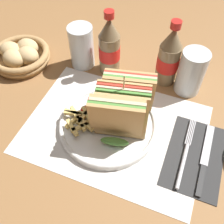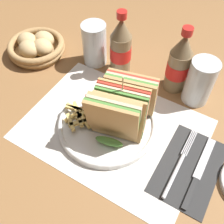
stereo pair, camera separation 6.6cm
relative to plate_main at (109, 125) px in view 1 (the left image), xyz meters
name	(u,v)px [view 1 (the left image)]	position (x,y,z in m)	size (l,w,h in m)	color
ground_plane	(106,131)	(0.00, -0.01, -0.01)	(4.00, 4.00, 0.00)	olive
placemat	(115,129)	(0.02, 0.00, -0.01)	(0.45, 0.33, 0.00)	silver
plate_main	(109,125)	(0.00, 0.00, 0.00)	(0.25, 0.25, 0.02)	white
club_sandwich	(123,106)	(0.03, 0.02, 0.07)	(0.14, 0.18, 0.16)	tan
fries_pile	(80,119)	(-0.07, -0.02, 0.02)	(0.10, 0.10, 0.02)	#E5C166
ketchup_blob	(88,110)	(-0.06, 0.01, 0.02)	(0.04, 0.03, 0.01)	maroon
napkin	(195,156)	(0.22, 0.00, -0.01)	(0.13, 0.21, 0.00)	#2D2D2D
fork	(184,158)	(0.20, -0.02, 0.00)	(0.02, 0.20, 0.01)	silver
knife	(205,159)	(0.25, -0.01, 0.00)	(0.02, 0.20, 0.00)	black
coke_bottle_near	(109,47)	(-0.08, 0.21, 0.08)	(0.06, 0.06, 0.20)	#7A6647
coke_bottle_far	(169,58)	(0.09, 0.22, 0.08)	(0.06, 0.06, 0.20)	#7A6647
glass_near	(191,72)	(0.16, 0.21, 0.06)	(0.07, 0.07, 0.13)	silver
glass_far	(82,49)	(-0.17, 0.20, 0.05)	(0.07, 0.07, 0.13)	silver
bread_basket	(21,55)	(-0.35, 0.14, 0.02)	(0.18, 0.18, 0.06)	#AD8451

